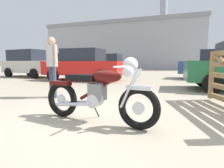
{
  "coord_description": "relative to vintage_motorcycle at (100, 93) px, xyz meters",
  "views": [
    {
      "loc": [
        1.21,
        -2.95,
        0.98
      ],
      "look_at": [
        0.09,
        0.88,
        0.5
      ],
      "focal_mm": 29.39,
      "sensor_mm": 36.0,
      "label": 1
    }
  ],
  "objects": [
    {
      "name": "pale_sedan_back",
      "position": [
        -3.71,
        12.38,
        0.34
      ],
      "size": [
        4.28,
        2.09,
        1.67
      ],
      "rotation": [
        0.0,
        0.0,
        3.09
      ],
      "color": "black",
      "rests_on": "ground_plane"
    },
    {
      "name": "industrial_building",
      "position": [
        -5.14,
        27.95,
        2.9
      ],
      "size": [
        23.45,
        14.23,
        13.87
      ],
      "rotation": [
        0.0,
        0.0,
        -0.07
      ],
      "color": "#9EA0A8",
      "rests_on": "ground_plane"
    },
    {
      "name": "white_estate_far",
      "position": [
        3.89,
        8.84,
        0.34
      ],
      "size": [
        4.44,
        2.49,
        1.67
      ],
      "rotation": [
        0.0,
        0.0,
        -0.18
      ],
      "color": "black",
      "rests_on": "ground_plane"
    },
    {
      "name": "vintage_motorcycle",
      "position": [
        0.0,
        0.0,
        0.0
      ],
      "size": [
        2.07,
        0.73,
        1.07
      ],
      "rotation": [
        0.0,
        0.0,
        -0.18
      ],
      "color": "black",
      "rests_on": "ground_plane"
    },
    {
      "name": "dark_sedan_left",
      "position": [
        -8.61,
        12.19,
        0.45
      ],
      "size": [
        4.93,
        2.54,
        1.74
      ],
      "rotation": [
        0.0,
        0.0,
        2.98
      ],
      "color": "black",
      "rests_on": "ground_plane"
    },
    {
      "name": "ground_plane",
      "position": [
        -0.2,
        0.21,
        -0.49
      ],
      "size": [
        80.0,
        80.0,
        0.0
      ],
      "primitive_type": "plane",
      "color": "tan"
    },
    {
      "name": "bystander",
      "position": [
        -2.0,
        1.66,
        0.53
      ],
      "size": [
        0.41,
        0.3,
        1.66
      ],
      "rotation": [
        0.0,
        0.0,
        4.19
      ],
      "color": "#383D51",
      "rests_on": "ground_plane"
    },
    {
      "name": "silver_sedan_mid",
      "position": [
        -3.21,
        6.29,
        0.34
      ],
      "size": [
        4.25,
        2.02,
        1.67
      ],
      "rotation": [
        0.0,
        0.0,
        3.11
      ],
      "color": "black",
      "rests_on": "ground_plane"
    },
    {
      "name": "blue_hatchback_right",
      "position": [
        -7.71,
        7.55,
        0.43
      ],
      "size": [
        4.13,
        2.34,
        1.78
      ],
      "rotation": [
        0.0,
        0.0,
        -0.18
      ],
      "color": "black",
      "rests_on": "ground_plane"
    }
  ]
}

